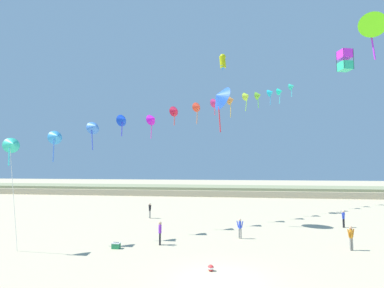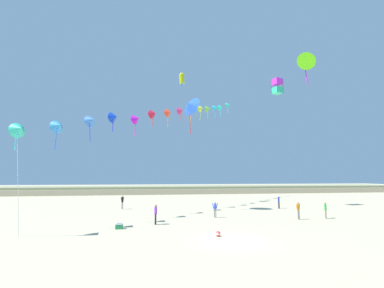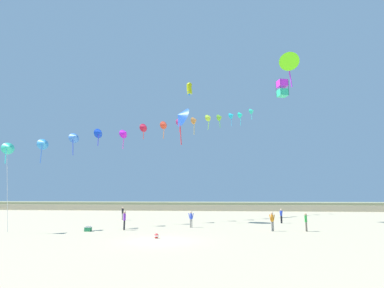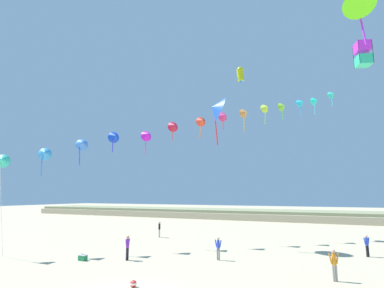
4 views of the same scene
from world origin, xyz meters
name	(u,v)px [view 2 (image 2 of 4)]	position (x,y,z in m)	size (l,w,h in m)	color
ground_plane	(233,241)	(0.00, 0.00, 0.00)	(240.00, 240.00, 0.00)	#C1B28E
dune_ridge	(173,190)	(0.00, 49.21, 0.87)	(120.00, 12.33, 1.74)	tan
person_near_left	(325,209)	(12.02, 7.18, 0.95)	(0.38, 0.52, 1.64)	#726656
person_near_right	(215,208)	(1.17, 9.44, 0.96)	(0.58, 0.23, 1.65)	gray
person_mid_center	(122,201)	(-9.02, 17.88, 1.01)	(0.49, 0.50, 1.75)	gray
person_far_left	(156,213)	(-4.93, 6.55, 1.01)	(0.24, 0.62, 1.75)	black
person_far_right	(279,201)	(11.32, 15.50, 0.96)	(0.48, 0.46, 1.67)	black
person_far_center	(298,209)	(8.98, 7.04, 0.99)	(0.58, 0.32, 1.71)	gray
kite_banner_string	(174,112)	(-2.41, 17.86, 13.06)	(26.17, 31.87, 19.55)	#31CBAA
large_kite_low_lead	(305,62)	(11.71, 8.60, 17.09)	(2.19, 1.28, 3.79)	#6DF117
large_kite_mid_trail	(182,79)	(-0.71, 23.76, 20.26)	(1.24, 1.28, 2.29)	#B4C10F
large_kite_high_solo	(277,86)	(12.52, 16.88, 17.26)	(1.50, 1.50, 2.20)	#2DC491
large_kite_outer_drift	(190,105)	(-0.74, 14.47, 13.18)	(2.90, 3.14, 5.07)	blue
beach_cooler	(119,226)	(-7.84, 5.10, 0.21)	(0.58, 0.41, 0.46)	#23844C
beach_ball	(218,234)	(-0.62, 1.38, 0.18)	(0.36, 0.36, 0.36)	red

